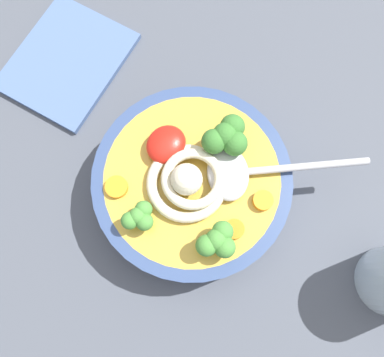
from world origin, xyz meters
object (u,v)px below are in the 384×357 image
object	(u,v)px
soup_bowl	(192,185)
folded_napkin	(67,61)
soup_spoon	(241,172)
noodle_pile	(188,181)

from	to	relation	value
soup_bowl	folded_napkin	xyz separation A→B (cm)	(3.25, 23.37, -2.54)
soup_spoon	folded_napkin	size ratio (longest dim) A/B	0.94
soup_bowl	soup_spoon	bearing A→B (deg)	-46.03
soup_bowl	folded_napkin	size ratio (longest dim) A/B	1.38
soup_spoon	folded_napkin	distance (cm)	27.77
noodle_pile	soup_spoon	size ratio (longest dim) A/B	0.64
soup_bowl	noodle_pile	size ratio (longest dim) A/B	2.31
folded_napkin	soup_spoon	bearing A→B (deg)	-89.27
soup_spoon	folded_napkin	xyz separation A→B (cm)	(-0.35, 27.10, -6.08)
folded_napkin	soup_bowl	bearing A→B (deg)	-97.92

